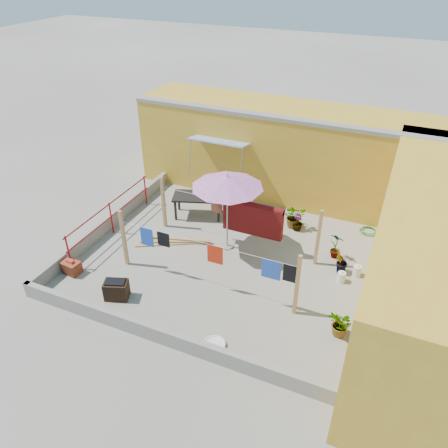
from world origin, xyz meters
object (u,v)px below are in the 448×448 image
(brick_stack, at_px, (72,267))
(plant_back_a, at_px, (294,216))
(patio_umbrella, at_px, (227,182))
(white_basin, at_px, (214,345))
(green_hose, at_px, (369,231))
(brazier, at_px, (116,289))
(water_jug_b, at_px, (357,271))
(outdoor_table, at_px, (198,198))
(water_jug_a, at_px, (341,277))

(brick_stack, relative_size, plant_back_a, 0.69)
(patio_umbrella, distance_m, brick_stack, 5.00)
(patio_umbrella, distance_m, white_basin, 4.51)
(patio_umbrella, xyz_separation_m, brick_stack, (-3.53, -2.89, -2.04))
(brick_stack, relative_size, green_hose, 0.95)
(brick_stack, bearing_deg, brazier, -11.04)
(brazier, distance_m, water_jug_b, 6.59)
(outdoor_table, relative_size, green_hose, 3.22)
(patio_umbrella, xyz_separation_m, plant_back_a, (1.54, 1.94, -1.84))
(outdoor_table, relative_size, water_jug_b, 5.01)
(white_basin, height_order, water_jug_a, water_jug_a)
(green_hose, height_order, plant_back_a, plant_back_a)
(brazier, height_order, water_jug_b, brazier)
(water_jug_a, relative_size, water_jug_b, 0.96)
(outdoor_table, distance_m, brazier, 4.57)
(plant_back_a, bearing_deg, white_basin, -92.61)
(water_jug_b, bearing_deg, patio_umbrella, -177.12)
(outdoor_table, height_order, brick_stack, outdoor_table)
(brazier, bearing_deg, outdoor_table, 88.44)
(water_jug_a, bearing_deg, brick_stack, -159.37)
(outdoor_table, distance_m, green_hose, 5.69)
(water_jug_a, xyz_separation_m, green_hose, (0.35, 2.84, -0.12))
(water_jug_a, bearing_deg, green_hose, 82.93)
(water_jug_b, height_order, green_hose, water_jug_b)
(patio_umbrella, height_order, water_jug_a, patio_umbrella)
(water_jug_b, xyz_separation_m, plant_back_a, (-2.33, 1.75, 0.23))
(white_basin, relative_size, green_hose, 0.95)
(patio_umbrella, bearing_deg, water_jug_a, -3.93)
(water_jug_a, distance_m, green_hose, 2.86)
(water_jug_a, bearing_deg, brazier, -150.36)
(water_jug_b, relative_size, plant_back_a, 0.47)
(outdoor_table, xyz_separation_m, brick_stack, (-1.90, -4.20, -0.51))
(patio_umbrella, relative_size, brick_stack, 4.61)
(patio_umbrella, distance_m, plant_back_a, 3.08)
(brick_stack, bearing_deg, plant_back_a, 43.65)
(green_hose, bearing_deg, water_jug_a, -97.07)
(outdoor_table, height_order, green_hose, outdoor_table)
(white_basin, xyz_separation_m, water_jug_a, (2.24, 3.49, 0.11))
(brick_stack, height_order, white_basin, brick_stack)
(plant_back_a, bearing_deg, water_jug_b, -36.82)
(brick_stack, xyz_separation_m, water_jug_a, (7.05, 2.65, -0.03))
(plant_back_a, bearing_deg, brick_stack, -136.35)
(white_basin, xyz_separation_m, plant_back_a, (0.26, 5.67, 0.34))
(brick_stack, distance_m, green_hose, 9.21)
(outdoor_table, distance_m, water_jug_a, 5.40)
(brazier, xyz_separation_m, plant_back_a, (3.29, 5.18, 0.13))
(white_basin, bearing_deg, brick_stack, 170.12)
(white_basin, height_order, green_hose, white_basin)
(green_hose, bearing_deg, plant_back_a, -164.34)
(brazier, xyz_separation_m, green_hose, (5.62, 5.84, -0.23))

